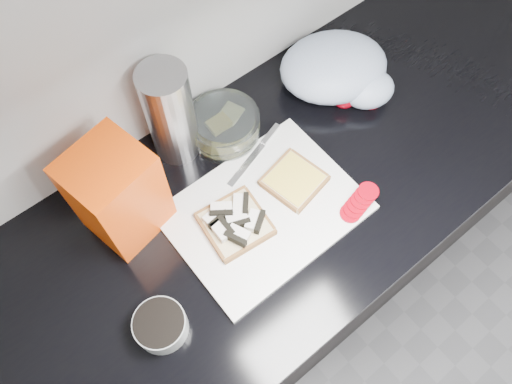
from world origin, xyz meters
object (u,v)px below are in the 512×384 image
at_px(glass_bowl, 224,126).
at_px(bread_bag, 118,194).
at_px(cutting_board, 265,211).
at_px(steel_canister, 170,114).

relative_size(glass_bowl, bread_bag, 0.71).
relative_size(cutting_board, steel_canister, 1.60).
bearing_deg(glass_bowl, steel_canister, 158.49).
height_order(bread_bag, steel_canister, steel_canister).
bearing_deg(cutting_board, steel_canister, 100.84).
height_order(glass_bowl, bread_bag, bread_bag).
bearing_deg(bread_bag, steel_canister, 14.43).
distance_m(glass_bowl, bread_bag, 0.31).
xyz_separation_m(cutting_board, bread_bag, (-0.24, 0.17, 0.11)).
bearing_deg(steel_canister, glass_bowl, -21.51).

